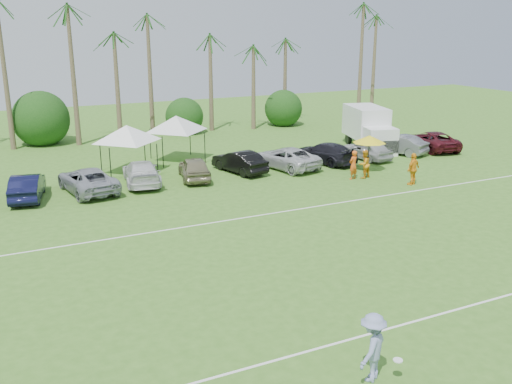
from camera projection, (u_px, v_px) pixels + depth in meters
name	position (u px, v px, depth m)	size (l,w,h in m)	color
ground	(417.00, 365.00, 16.37)	(120.00, 120.00, 0.00)	#3E7021
field_lines	(283.00, 264.00, 23.27)	(80.00, 12.10, 0.01)	white
palm_tree_3	(2.00, 16.00, 42.95)	(2.40, 2.40, 11.90)	brown
palm_tree_4	(60.00, 50.00, 45.35)	(2.40, 2.40, 8.90)	brown
palm_tree_5	(110.00, 38.00, 46.79)	(2.40, 2.40, 9.90)	brown
palm_tree_6	(157.00, 27.00, 48.22)	(2.40, 2.40, 10.90)	brown
palm_tree_7	(201.00, 17.00, 49.66)	(2.40, 2.40, 11.90)	brown
palm_tree_8	(252.00, 46.00, 52.49)	(2.40, 2.40, 8.90)	brown
palm_tree_9	(300.00, 36.00, 54.35)	(2.40, 2.40, 9.90)	brown
palm_tree_10	(344.00, 27.00, 56.20)	(2.40, 2.40, 10.90)	brown
palm_tree_11	(377.00, 18.00, 57.64)	(2.40, 2.40, 11.90)	brown
bush_tree_1	(40.00, 121.00, 46.98)	(4.00, 4.00, 4.00)	brown
bush_tree_2	(179.00, 111.00, 52.02)	(4.00, 4.00, 4.00)	brown
bush_tree_3	(276.00, 105.00, 56.22)	(4.00, 4.00, 4.00)	brown
sideline_player_a	(353.00, 165.00, 35.86)	(0.67, 0.44, 1.84)	orange
sideline_player_b	(364.00, 164.00, 36.13)	(0.88, 0.69, 1.81)	orange
sideline_player_c	(413.00, 169.00, 34.58)	(1.16, 0.48, 1.98)	orange
box_truck	(369.00, 127.00, 44.62)	(3.89, 6.59, 3.19)	white
canopy_tent_left	(126.00, 125.00, 36.61)	(4.61, 4.61, 3.73)	black
canopy_tent_right	(176.00, 116.00, 40.05)	(4.69, 4.69, 3.80)	black
market_umbrella	(369.00, 139.00, 37.37)	(2.19, 2.19, 2.44)	black
frisbee_player	(372.00, 347.00, 15.47)	(1.48, 1.30, 1.98)	#8693BF
parked_car_1	(27.00, 187.00, 31.79)	(1.53, 4.39, 1.45)	black
parked_car_2	(88.00, 180.00, 33.13)	(2.40, 5.21, 1.45)	#989BA4
parked_car_3	(141.00, 172.00, 34.84)	(2.03, 4.99, 1.45)	silver
parked_car_4	(194.00, 168.00, 35.88)	(1.71, 4.25, 1.45)	gray
parked_car_5	(239.00, 162.00, 37.59)	(1.53, 4.39, 1.45)	black
parked_car_6	(286.00, 158.00, 38.65)	(2.40, 5.21, 1.45)	silver
parked_car_7	(325.00, 153.00, 40.18)	(2.03, 4.99, 1.45)	black
parked_car_8	(366.00, 149.00, 41.29)	(1.71, 4.25, 1.45)	#B4B4B5
parked_car_9	(398.00, 144.00, 43.04)	(1.53, 4.39, 1.45)	slate
parked_car_10	(432.00, 141.00, 44.41)	(2.40, 5.21, 1.45)	#50121B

